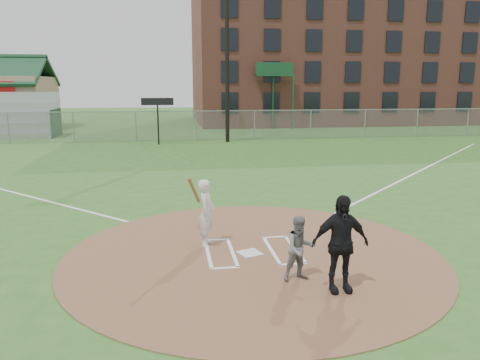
{
  "coord_description": "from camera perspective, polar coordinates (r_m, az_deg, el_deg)",
  "views": [
    {
      "loc": [
        -1.76,
        -9.78,
        3.73
      ],
      "look_at": [
        0.0,
        2.0,
        1.3
      ],
      "focal_mm": 35.0,
      "sensor_mm": 36.0,
      "label": 1
    }
  ],
  "objects": [
    {
      "name": "ground",
      "position": [
        10.61,
        1.62,
        -9.05
      ],
      "size": [
        140.0,
        140.0,
        0.0
      ],
      "primitive_type": "plane",
      "color": "#306322",
      "rests_on": "ground"
    },
    {
      "name": "dirt_circle",
      "position": [
        10.61,
        1.62,
        -9.0
      ],
      "size": [
        8.4,
        8.4,
        0.02
      ],
      "primitive_type": "cylinder",
      "color": "brown",
      "rests_on": "ground"
    },
    {
      "name": "home_plate",
      "position": [
        10.58,
        1.22,
        -8.91
      ],
      "size": [
        0.59,
        0.59,
        0.03
      ],
      "primitive_type": "cube",
      "rotation": [
        0.0,
        0.0,
        0.35
      ],
      "color": "silver",
      "rests_on": "dirt_circle"
    },
    {
      "name": "foul_line_first",
      "position": [
        21.96,
        20.99,
        1.0
      ],
      "size": [
        17.04,
        17.04,
        0.01
      ],
      "primitive_type": "cube",
      "rotation": [
        0.0,
        0.0,
        -0.79
      ],
      "color": "white",
      "rests_on": "ground"
    },
    {
      "name": "catcher",
      "position": [
        9.12,
        7.33,
        -8.27
      ],
      "size": [
        0.68,
        0.57,
        1.27
      ],
      "primitive_type": "imported",
      "rotation": [
        0.0,
        0.0,
        0.15
      ],
      "color": "slate",
      "rests_on": "dirt_circle"
    },
    {
      "name": "umpire",
      "position": [
        8.69,
        12.11,
        -7.59
      ],
      "size": [
        1.06,
        0.44,
        1.81
      ],
      "primitive_type": "imported",
      "rotation": [
        0.0,
        0.0,
        0.0
      ],
      "color": "black",
      "rests_on": "dirt_circle"
    },
    {
      "name": "batters_boxes",
      "position": [
        10.74,
        1.48,
        -8.65
      ],
      "size": [
        2.08,
        1.88,
        0.01
      ],
      "color": "white",
      "rests_on": "dirt_circle"
    },
    {
      "name": "batter_at_plate",
      "position": [
        10.92,
        -4.12,
        -3.97
      ],
      "size": [
        0.72,
        1.01,
        1.78
      ],
      "color": "silver",
      "rests_on": "dirt_circle"
    },
    {
      "name": "outfield_fence",
      "position": [
        31.94,
        -5.35,
        6.62
      ],
      "size": [
        56.08,
        0.08,
        2.03
      ],
      "color": "slate",
      "rests_on": "ground"
    },
    {
      "name": "bleachers",
      "position": [
        37.75,
        -26.02,
        7.14
      ],
      "size": [
        6.08,
        3.2,
        3.2
      ],
      "color": "#B7BABF",
      "rests_on": "ground"
    },
    {
      "name": "brick_warehouse",
      "position": [
        51.08,
        12.32,
        15.52
      ],
      "size": [
        30.0,
        17.17,
        15.0
      ],
      "color": "brown",
      "rests_on": "ground"
    },
    {
      "name": "light_pole",
      "position": [
        31.14,
        -1.6,
        16.84
      ],
      "size": [
        1.2,
        0.3,
        12.22
      ],
      "color": "black",
      "rests_on": "ground"
    },
    {
      "name": "scoreboard_sign",
      "position": [
        30.02,
        -10.03,
        8.8
      ],
      "size": [
        2.0,
        0.1,
        2.93
      ],
      "color": "black",
      "rests_on": "ground"
    }
  ]
}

